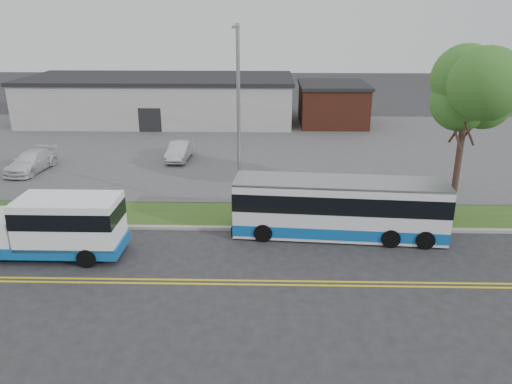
{
  "coord_description": "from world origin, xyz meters",
  "views": [
    {
      "loc": [
        4.45,
        -21.29,
        10.01
      ],
      "look_at": [
        3.87,
        2.15,
        1.6
      ],
      "focal_mm": 35.0,
      "sensor_mm": 36.0,
      "label": 1
    }
  ],
  "objects_px": {
    "transit_bus": "(339,208)",
    "parked_car_a": "(180,151)",
    "streetlight_near": "(239,118)",
    "shuttle_bus": "(55,225)",
    "tree_east": "(467,98)",
    "parked_car_b": "(31,162)"
  },
  "relations": [
    {
      "from": "transit_bus",
      "to": "parked_car_a",
      "type": "distance_m",
      "value": 15.88
    },
    {
      "from": "streetlight_near",
      "to": "shuttle_bus",
      "type": "height_order",
      "value": "streetlight_near"
    },
    {
      "from": "transit_bus",
      "to": "streetlight_near",
      "type": "bearing_deg",
      "value": 160.72
    },
    {
      "from": "streetlight_near",
      "to": "shuttle_bus",
      "type": "bearing_deg",
      "value": -149.59
    },
    {
      "from": "shuttle_bus",
      "to": "parked_car_b",
      "type": "bearing_deg",
      "value": 118.91
    },
    {
      "from": "tree_east",
      "to": "streetlight_near",
      "type": "height_order",
      "value": "streetlight_near"
    },
    {
      "from": "parked_car_b",
      "to": "streetlight_near",
      "type": "bearing_deg",
      "value": -20.93
    },
    {
      "from": "transit_bus",
      "to": "parked_car_b",
      "type": "bearing_deg",
      "value": 158.07
    },
    {
      "from": "tree_east",
      "to": "shuttle_bus",
      "type": "xyz_separation_m",
      "value": [
        -18.72,
        -4.8,
        -4.78
      ]
    },
    {
      "from": "streetlight_near",
      "to": "shuttle_bus",
      "type": "xyz_separation_m",
      "value": [
        -7.72,
        -4.53,
        -3.81
      ]
    },
    {
      "from": "shuttle_bus",
      "to": "transit_bus",
      "type": "distance_m",
      "value": 12.74
    },
    {
      "from": "shuttle_bus",
      "to": "parked_car_a",
      "type": "relative_size",
      "value": 1.78
    },
    {
      "from": "shuttle_bus",
      "to": "parked_car_a",
      "type": "height_order",
      "value": "shuttle_bus"
    },
    {
      "from": "transit_bus",
      "to": "parked_car_a",
      "type": "bearing_deg",
      "value": 132.22
    },
    {
      "from": "parked_car_b",
      "to": "tree_east",
      "type": "bearing_deg",
      "value": -9.26
    },
    {
      "from": "tree_east",
      "to": "shuttle_bus",
      "type": "height_order",
      "value": "tree_east"
    },
    {
      "from": "transit_bus",
      "to": "parked_car_b",
      "type": "relative_size",
      "value": 2.24
    },
    {
      "from": "streetlight_near",
      "to": "transit_bus",
      "type": "xyz_separation_m",
      "value": [
        4.8,
        -2.13,
        -3.85
      ]
    },
    {
      "from": "streetlight_near",
      "to": "tree_east",
      "type": "bearing_deg",
      "value": 1.42
    },
    {
      "from": "streetlight_near",
      "to": "parked_car_a",
      "type": "xyz_separation_m",
      "value": [
        -4.88,
        10.45,
        -4.49
      ]
    },
    {
      "from": "streetlight_near",
      "to": "transit_bus",
      "type": "distance_m",
      "value": 6.51
    },
    {
      "from": "tree_east",
      "to": "streetlight_near",
      "type": "xyz_separation_m",
      "value": [
        -11.0,
        -0.27,
        -0.97
      ]
    }
  ]
}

